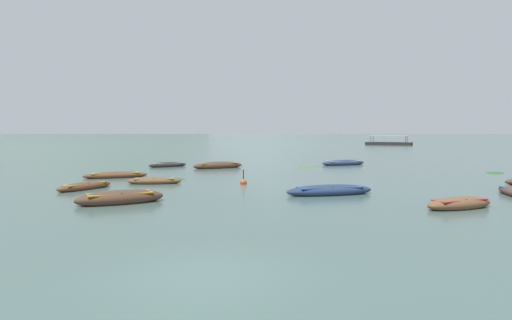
{
  "coord_description": "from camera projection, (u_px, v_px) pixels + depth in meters",
  "views": [
    {
      "loc": [
        2.22,
        -8.1,
        3.07
      ],
      "look_at": [
        -3.6,
        32.99,
        0.28
      ],
      "focal_mm": 28.74,
      "sensor_mm": 36.0,
      "label": 1
    }
  ],
  "objects": [
    {
      "name": "mooring_buoy",
      "position": [
        243.0,
        182.0,
        24.43
      ],
      "size": [
        0.41,
        0.41,
        0.99
      ],
      "color": "#DB4C1E",
      "rests_on": "ground"
    },
    {
      "name": "ground_plane",
      "position": [
        313.0,
        133.0,
        1490.39
      ],
      "size": [
        6000.0,
        6000.0,
        0.0
      ],
      "primitive_type": "plane",
      "color": "#425B56"
    },
    {
      "name": "rowboat_8",
      "position": [
        120.0,
        198.0,
        17.78
      ],
      "size": [
        3.77,
        3.17,
        0.72
      ],
      "color": "#4C3323",
      "rests_on": "ground"
    },
    {
      "name": "weed_patch_0",
      "position": [
        495.0,
        173.0,
        31.06
      ],
      "size": [
        1.92,
        2.24,
        0.14
      ],
      "primitive_type": "ellipsoid",
      "rotation": [
        0.0,
        0.0,
        1.1
      ],
      "color": "#2D5628",
      "rests_on": "ground"
    },
    {
      "name": "rowboat_5",
      "position": [
        330.0,
        191.0,
        20.26
      ],
      "size": [
        4.61,
        2.78,
        0.62
      ],
      "color": "navy",
      "rests_on": "ground"
    },
    {
      "name": "rowboat_10",
      "position": [
        85.0,
        186.0,
        22.17
      ],
      "size": [
        2.11,
        3.44,
        0.5
      ],
      "color": "brown",
      "rests_on": "ground"
    },
    {
      "name": "ferry_0",
      "position": [
        389.0,
        143.0,
        99.78
      ],
      "size": [
        11.26,
        7.11,
        2.54
      ],
      "color": "#2D2826",
      "rests_on": "ground"
    },
    {
      "name": "rowboat_0",
      "position": [
        116.0,
        175.0,
        27.86
      ],
      "size": [
        4.19,
        2.91,
        0.52
      ],
      "color": "brown",
      "rests_on": "ground"
    },
    {
      "name": "rowboat_4",
      "position": [
        218.0,
        166.0,
        35.4
      ],
      "size": [
        4.38,
        3.68,
        0.7
      ],
      "color": "#4C3323",
      "rests_on": "ground"
    },
    {
      "name": "rowboat_2",
      "position": [
        459.0,
        204.0,
        16.61
      ],
      "size": [
        3.33,
        2.49,
        0.58
      ],
      "color": "brown",
      "rests_on": "ground"
    },
    {
      "name": "rowboat_3",
      "position": [
        154.0,
        181.0,
        24.66
      ],
      "size": [
        3.35,
        1.77,
        0.5
      ],
      "color": "brown",
      "rests_on": "ground"
    },
    {
      "name": "weed_patch_3",
      "position": [
        233.0,
        166.0,
        37.7
      ],
      "size": [
        2.26,
        2.17,
        0.14
      ],
      "primitive_type": "ellipsoid",
      "rotation": [
        0.0,
        0.0,
        0.69
      ],
      "color": "#2D5628",
      "rests_on": "ground"
    },
    {
      "name": "rowboat_9",
      "position": [
        343.0,
        163.0,
        38.81
      ],
      "size": [
        4.61,
        3.37,
        0.61
      ],
      "color": "navy",
      "rests_on": "ground"
    },
    {
      "name": "rowboat_1",
      "position": [
        168.0,
        165.0,
        36.74
      ],
      "size": [
        3.27,
        2.95,
        0.54
      ],
      "color": "#2D2826",
      "rests_on": "ground"
    },
    {
      "name": "mountain_1",
      "position": [
        105.0,
        87.0,
        1689.53
      ],
      "size": [
        1188.91,
        1188.91,
        383.3
      ],
      "primitive_type": "cone",
      "color": "#56665B",
      "rests_on": "ground"
    },
    {
      "name": "weed_patch_4",
      "position": [
        309.0,
        166.0,
        37.16
      ],
      "size": [
        2.84,
        2.55,
        0.14
      ],
      "primitive_type": "ellipsoid",
      "rotation": [
        0.0,
        0.0,
        0.63
      ],
      "color": "#477033",
      "rests_on": "ground"
    },
    {
      "name": "weed_patch_1",
      "position": [
        163.0,
        179.0,
        27.01
      ],
      "size": [
        3.17,
        2.24,
        0.14
      ],
      "primitive_type": "ellipsoid",
      "rotation": [
        0.0,
        0.0,
        3.05
      ],
      "color": "#2D5628",
      "rests_on": "ground"
    },
    {
      "name": "mountain_2",
      "position": [
        274.0,
        100.0,
        1609.07
      ],
      "size": [
        719.1,
        719.1,
        264.02
      ],
      "primitive_type": "cone",
      "color": "slate",
      "rests_on": "ground"
    }
  ]
}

